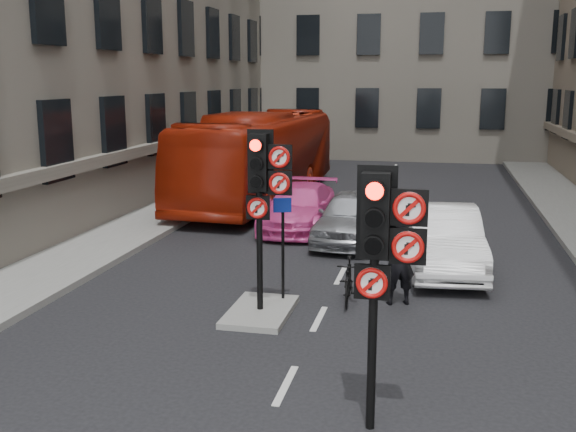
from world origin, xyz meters
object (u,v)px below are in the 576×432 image
at_px(car_white, 444,239).
at_px(info_sign, 283,234).
at_px(bus_red, 260,156).
at_px(motorcyclist, 399,260).
at_px(signal_far, 263,182).
at_px(car_silver, 352,216).
at_px(car_pink, 300,207).
at_px(signal_near, 382,244).
at_px(motorcycle, 349,281).

relative_size(car_white, info_sign, 2.19).
height_order(car_white, bus_red, bus_red).
xyz_separation_m(motorcyclist, info_sign, (-2.35, -0.51, 0.55)).
distance_m(signal_far, car_silver, 6.90).
bearing_deg(car_silver, car_pink, 147.71).
xyz_separation_m(bus_red, info_sign, (3.60, -11.80, -0.19)).
relative_size(signal_far, motorcyclist, 1.87).
distance_m(signal_far, bus_red, 13.03).
height_order(car_pink, motorcyclist, motorcyclist).
distance_m(car_silver, car_pink, 2.28).
bearing_deg(signal_far, car_silver, 81.86).
bearing_deg(signal_near, car_pink, 106.30).
bearing_deg(info_sign, signal_near, -82.30).
relative_size(bus_red, motorcyclist, 6.35).
distance_m(signal_far, car_pink, 8.21).
distance_m(motorcycle, info_sign, 1.74).
bearing_deg(info_sign, signal_far, -125.18).
distance_m(car_white, bus_red, 10.93).
height_order(car_silver, info_sign, info_sign).
bearing_deg(info_sign, bus_red, 87.94).
xyz_separation_m(signal_far, car_silver, (0.94, 6.54, -1.96)).
height_order(car_pink, bus_red, bus_red).
bearing_deg(info_sign, car_silver, 63.89).
height_order(bus_red, motorcycle, bus_red).
xyz_separation_m(car_silver, motorcyclist, (1.63, -5.29, 0.22)).
bearing_deg(car_white, car_pink, 133.60).
height_order(car_white, car_pink, car_white).
height_order(car_pink, motorcycle, car_pink).
bearing_deg(signal_near, motorcycle, 101.59).
relative_size(signal_far, info_sign, 1.66).
bearing_deg(car_pink, info_sign, -80.07).
bearing_deg(motorcyclist, car_silver, -93.05).
xyz_separation_m(bus_red, motorcycle, (4.93, -11.37, -1.23)).
xyz_separation_m(car_white, motorcyclist, (-0.94, -2.85, 0.18)).
bearing_deg(info_sign, motorcyclist, -6.78).
bearing_deg(motorcycle, car_white, 52.34).
relative_size(signal_near, car_pink, 0.76).
bearing_deg(motorcycle, info_sign, -165.85).
distance_m(car_pink, info_sign, 7.30).
height_order(car_white, info_sign, info_sign).
height_order(car_silver, car_white, car_white).
xyz_separation_m(signal_near, car_silver, (-1.66, 10.54, -1.84)).
bearing_deg(motorcycle, motorcyclist, 0.60).
bearing_deg(car_pink, motorcyclist, -61.39).
bearing_deg(signal_near, info_sign, 116.73).
height_order(car_pink, info_sign, info_sign).
relative_size(signal_far, car_white, 0.76).
bearing_deg(car_silver, car_white, -38.94).
xyz_separation_m(bus_red, motorcyclist, (5.95, -11.29, -0.74)).
bearing_deg(signal_near, bus_red, 109.90).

